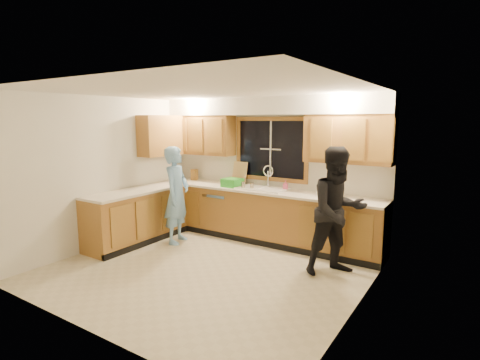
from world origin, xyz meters
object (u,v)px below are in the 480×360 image
(woman, at_px, (338,211))
(soap_bottle, at_px, (285,185))
(dishwasher, at_px, (223,211))
(dish_crate, at_px, (232,183))
(bowl, at_px, (322,194))
(sink, at_px, (263,192))
(man, at_px, (177,195))
(knife_block, at_px, (194,175))
(stove, at_px, (110,224))

(woman, xyz_separation_m, soap_bottle, (-1.20, 0.84, 0.12))
(dishwasher, xyz_separation_m, woman, (2.43, -0.71, 0.47))
(dish_crate, height_order, bowl, dish_crate)
(dishwasher, bearing_deg, dish_crate, -14.51)
(sink, height_order, man, man)
(woman, xyz_separation_m, knife_block, (-3.25, 0.88, 0.14))
(man, bearing_deg, dish_crate, -54.11)
(woman, distance_m, bowl, 0.93)
(soap_bottle, bearing_deg, dishwasher, -173.90)
(man, distance_m, knife_block, 1.17)
(sink, distance_m, woman, 1.74)
(dishwasher, height_order, man, man)
(dish_crate, bearing_deg, man, -127.15)
(stove, xyz_separation_m, man, (0.61, 0.93, 0.39))
(dish_crate, bearing_deg, knife_block, 167.44)
(bowl, bearing_deg, dishwasher, -178.15)
(dishwasher, relative_size, bowl, 4.21)
(knife_block, bearing_deg, stove, -103.44)
(man, bearing_deg, bowl, -84.42)
(soap_bottle, bearing_deg, woman, -35.09)
(woman, bearing_deg, knife_block, 115.04)
(man, height_order, knife_block, man)
(woman, bearing_deg, soap_bottle, 95.17)
(dishwasher, distance_m, stove, 2.04)
(man, bearing_deg, dishwasher, -38.32)
(stove, xyz_separation_m, soap_bottle, (2.18, 1.94, 0.56))
(man, relative_size, dish_crate, 5.23)
(dish_crate, bearing_deg, sink, 8.26)
(stove, relative_size, man, 0.54)
(stove, xyz_separation_m, dish_crate, (1.22, 1.74, 0.54))
(man, bearing_deg, sink, -70.16)
(dishwasher, xyz_separation_m, knife_block, (-0.82, 0.17, 0.62))
(man, relative_size, soap_bottle, 9.53)
(sink, height_order, woman, woman)
(woman, relative_size, soap_bottle, 10.06)
(sink, bearing_deg, soap_bottle, 17.02)
(soap_bottle, relative_size, bowl, 0.90)
(knife_block, xyz_separation_m, soap_bottle, (2.05, -0.04, -0.02))
(knife_block, bearing_deg, man, -75.31)
(knife_block, bearing_deg, dish_crate, -22.22)
(dishwasher, relative_size, man, 0.49)
(dishwasher, distance_m, bowl, 2.00)
(sink, relative_size, woman, 0.49)
(woman, bearing_deg, stove, 148.26)
(stove, bearing_deg, bowl, 33.09)
(woman, height_order, bowl, woman)
(knife_block, xyz_separation_m, bowl, (2.74, -0.11, -0.08))
(dishwasher, relative_size, stove, 0.91)
(knife_block, bearing_deg, sink, -15.08)
(man, xyz_separation_m, bowl, (2.27, 0.94, 0.11))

